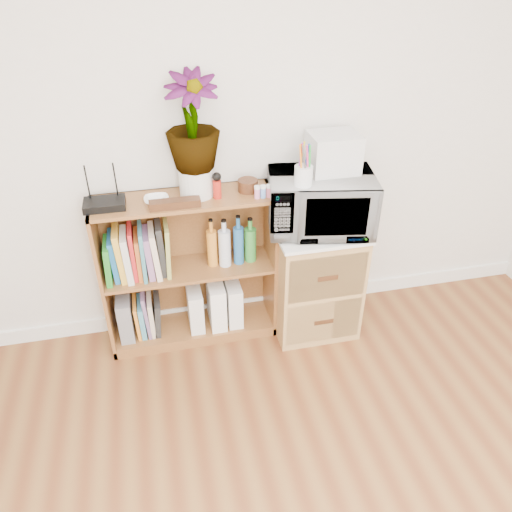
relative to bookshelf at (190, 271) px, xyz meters
name	(u,v)px	position (x,y,z in m)	size (l,w,h in m)	color
skirting_board	(244,304)	(0.35, 0.14, -0.42)	(4.00, 0.02, 0.10)	white
bookshelf	(190,271)	(0.00, 0.00, 0.00)	(1.00, 0.30, 0.95)	brown
wicker_unit	(314,279)	(0.75, -0.08, -0.12)	(0.50, 0.45, 0.70)	#9E7542
microwave	(320,203)	(0.75, -0.08, 0.41)	(0.58, 0.39, 0.32)	white
pen_cup	(303,176)	(0.61, -0.17, 0.62)	(0.10, 0.10, 0.10)	white
small_appliance	(333,153)	(0.83, -0.02, 0.67)	(0.26, 0.22, 0.21)	silver
router	(105,204)	(-0.41, -0.02, 0.49)	(0.21, 0.14, 0.04)	black
white_bowl	(157,200)	(-0.14, -0.03, 0.49)	(0.13, 0.13, 0.03)	white
plant_pot	(196,182)	(0.08, 0.02, 0.55)	(0.18, 0.18, 0.16)	silver
potted_plant	(192,122)	(0.08, 0.02, 0.88)	(0.28, 0.28, 0.49)	#356E2C
trinket_box	(175,204)	(-0.05, -0.10, 0.50)	(0.26, 0.07, 0.04)	#32170D
kokeshi_doll	(217,189)	(0.18, -0.04, 0.53)	(0.04, 0.04, 0.10)	#B12015
wooden_bowl	(248,185)	(0.36, 0.01, 0.51)	(0.11, 0.11, 0.06)	#381B0F
paint_jars	(263,193)	(0.42, -0.09, 0.50)	(0.10, 0.04, 0.05)	pink
file_box	(125,316)	(-0.41, 0.00, -0.27)	(0.08, 0.22, 0.27)	slate
magazine_holder_left	(195,307)	(0.01, -0.01, -0.27)	(0.09, 0.22, 0.27)	silver
magazine_holder_mid	(216,302)	(0.15, -0.01, -0.26)	(0.09, 0.24, 0.30)	white
magazine_holder_right	(233,301)	(0.25, -0.01, -0.27)	(0.09, 0.22, 0.28)	white
cookbooks	(138,252)	(-0.28, 0.00, 0.17)	(0.37, 0.20, 0.31)	#228124
liquor_bottles	(232,241)	(0.26, 0.00, 0.17)	(0.29, 0.07, 0.30)	orange
lower_books	(148,314)	(-0.28, 0.00, -0.28)	(0.16, 0.19, 0.30)	orange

